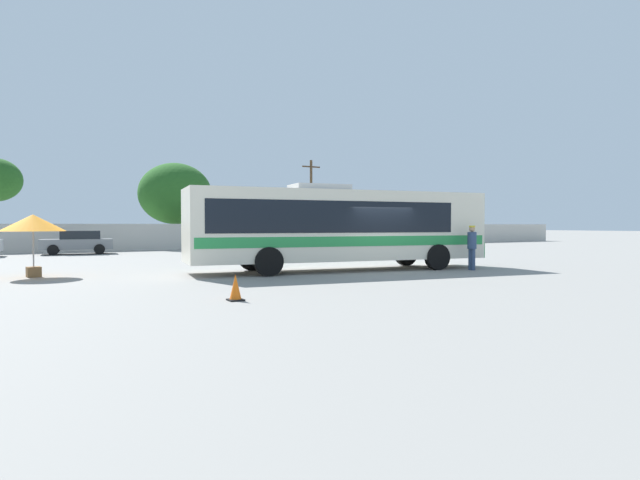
# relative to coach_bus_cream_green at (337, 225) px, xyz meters

# --- Properties ---
(ground_plane) EXTENTS (300.00, 300.00, 0.00)m
(ground_plane) POSITION_rel_coach_bus_cream_green_xyz_m (1.17, 9.04, -1.81)
(ground_plane) COLOR gray
(perimeter_wall) EXTENTS (80.00, 0.30, 1.90)m
(perimeter_wall) POSITION_rel_coach_bus_cream_green_xyz_m (1.17, 21.12, -0.87)
(perimeter_wall) COLOR beige
(perimeter_wall) RESTS_ON ground_plane
(coach_bus_cream_green) EXTENTS (12.34, 4.29, 3.39)m
(coach_bus_cream_green) POSITION_rel_coach_bus_cream_green_xyz_m (0.00, 0.00, 0.00)
(coach_bus_cream_green) COLOR silver
(coach_bus_cream_green) RESTS_ON ground_plane
(attendant_by_bus_door) EXTENTS (0.38, 0.38, 1.79)m
(attendant_by_bus_door) POSITION_rel_coach_bus_cream_green_xyz_m (4.81, -2.52, -0.79)
(attendant_by_bus_door) COLOR #33476B
(attendant_by_bus_door) RESTS_ON ground_plane
(vendor_umbrella_near_gate_orange) EXTENTS (2.12, 2.12, 2.18)m
(vendor_umbrella_near_gate_orange) POSITION_rel_coach_bus_cream_green_xyz_m (-10.54, 3.08, 0.03)
(vendor_umbrella_near_gate_orange) COLOR gray
(vendor_umbrella_near_gate_orange) RESTS_ON ground_plane
(parked_car_second_grey) EXTENTS (4.26, 2.27, 1.45)m
(parked_car_second_grey) POSITION_rel_coach_bus_cream_green_xyz_m (-7.88, 17.98, -1.04)
(parked_car_second_grey) COLOR slate
(parked_car_second_grey) RESTS_ON ground_plane
(utility_pole_near) EXTENTS (1.80, 0.24, 7.77)m
(utility_pole_near) POSITION_rel_coach_bus_cream_green_xyz_m (12.24, 24.27, 2.25)
(utility_pole_near) COLOR #4C3823
(utility_pole_near) RESTS_ON ground_plane
(roadside_tree_midleft) EXTENTS (5.62, 5.62, 6.66)m
(roadside_tree_midleft) POSITION_rel_coach_bus_cream_green_xyz_m (-0.43, 23.38, 2.45)
(roadside_tree_midleft) COLOR brown
(roadside_tree_midleft) RESTS_ON ground_plane
(traffic_cone_on_apron) EXTENTS (0.36, 0.36, 0.64)m
(traffic_cone_on_apron) POSITION_rel_coach_bus_cream_green_xyz_m (-6.45, -5.77, -1.51)
(traffic_cone_on_apron) COLOR black
(traffic_cone_on_apron) RESTS_ON ground_plane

